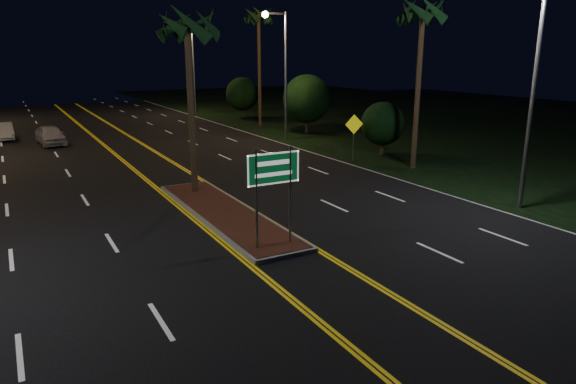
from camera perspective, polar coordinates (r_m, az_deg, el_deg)
ground at (r=14.55m, az=3.62°, el=-9.92°), size 120.00×120.00×0.00m
grass_right at (r=52.16m, az=16.85°, el=7.69°), size 40.00×110.00×0.01m
median_island at (r=20.36m, az=-7.05°, el=-2.35°), size 2.25×10.25×0.17m
highway_sign at (r=16.05m, az=-1.62°, el=1.60°), size 1.80×0.08×3.20m
streetlight_right_near at (r=22.08m, az=25.29°, el=12.43°), size 1.91×0.44×9.00m
streetlight_right_mid at (r=37.55m, az=-0.79°, el=14.34°), size 1.91×0.44×9.00m
streetlight_right_far at (r=55.97m, az=-10.86°, el=14.33°), size 1.91×0.44×9.00m
palm_median at (r=22.75m, az=-11.16°, el=17.67°), size 2.40×2.40×8.30m
palm_right_near at (r=28.90m, az=14.76°, el=18.73°), size 2.40×2.40×9.30m
palm_right_far at (r=45.76m, az=-3.28°, el=18.82°), size 2.40×2.40×10.30m
shrub_near at (r=32.76m, az=10.47°, el=7.48°), size 2.70×2.70×3.30m
shrub_mid at (r=41.10m, az=2.11°, el=10.31°), size 3.78×3.78×4.62m
shrub_far at (r=51.67m, az=-5.11°, el=10.80°), size 3.24×3.24×3.96m
car_near at (r=39.60m, az=-24.91°, el=5.91°), size 2.53×4.89×1.56m
car_far at (r=43.54m, az=-29.11°, el=6.04°), size 1.97×4.37×1.44m
warning_sign at (r=30.60m, az=7.33°, el=6.80°), size 1.14×0.21×2.73m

